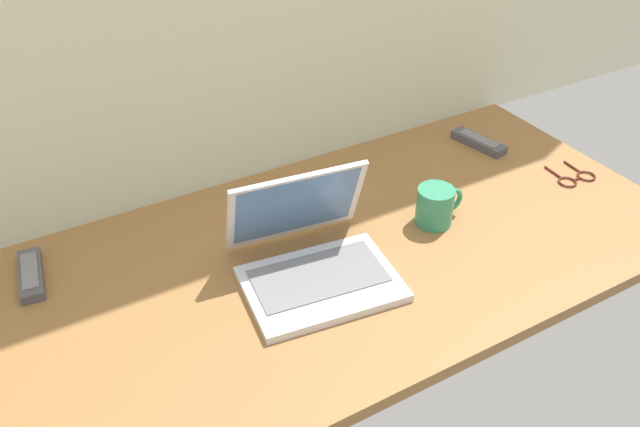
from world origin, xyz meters
TOP-DOWN VIEW (x-y plane):
  - desk at (0.00, 0.00)m, footprint 1.60×0.76m
  - laptop at (-0.08, -0.03)m, footprint 0.34×0.33m
  - coffee_mug at (0.25, -0.02)m, footprint 0.12×0.09m
  - remote_control_near at (0.58, 0.21)m, footprint 0.08×0.17m
  - remote_control_far at (-0.60, 0.24)m, footprint 0.07×0.16m
  - eyeglasses at (0.68, -0.05)m, footprint 0.11×0.11m

SIDE VIEW (x-z plane):
  - desk at x=0.00m, z-range 0.00..0.03m
  - eyeglasses at x=0.68m, z-range 0.03..0.04m
  - remote_control_near at x=0.58m, z-range 0.03..0.05m
  - remote_control_far at x=-0.60m, z-range 0.03..0.05m
  - laptop at x=-0.08m, z-range -0.03..0.18m
  - coffee_mug at x=0.25m, z-range 0.03..0.12m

